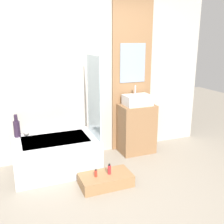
# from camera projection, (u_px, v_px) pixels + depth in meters

# --- Properties ---
(ground_plane) EXTENTS (12.00, 12.00, 0.00)m
(ground_plane) POSITION_uv_depth(u_px,v_px,m) (128.00, 203.00, 3.12)
(ground_plane) COLOR gray
(wall_tiled_back) EXTENTS (4.20, 0.06, 2.60)m
(wall_tiled_back) POSITION_uv_depth(u_px,v_px,m) (88.00, 77.00, 4.18)
(wall_tiled_back) COLOR #B7B2A8
(wall_tiled_back) RESTS_ON ground_plane
(wall_wood_accent) EXTENTS (0.71, 0.04, 2.60)m
(wall_wood_accent) POSITION_uv_depth(u_px,v_px,m) (132.00, 74.00, 4.40)
(wall_wood_accent) COLOR #8E6642
(wall_wood_accent) RESTS_ON ground_plane
(bathtub) EXTENTS (1.19, 0.79, 0.50)m
(bathtub) POSITION_uv_depth(u_px,v_px,m) (56.00, 155.00, 3.84)
(bathtub) COLOR white
(bathtub) RESTS_ON ground_plane
(glass_shower_screen) EXTENTS (0.01, 0.57, 1.18)m
(glass_shower_screen) POSITION_uv_depth(u_px,v_px,m) (94.00, 97.00, 3.73)
(glass_shower_screen) COLOR silver
(glass_shower_screen) RESTS_ON bathtub
(wooden_step_bench) EXTENTS (0.68, 0.37, 0.16)m
(wooden_step_bench) POSITION_uv_depth(u_px,v_px,m) (106.00, 180.00, 3.48)
(wooden_step_bench) COLOR #997047
(wooden_step_bench) RESTS_ON ground_plane
(vanity_cabinet) EXTENTS (0.58, 0.40, 0.83)m
(vanity_cabinet) POSITION_uv_depth(u_px,v_px,m) (137.00, 129.00, 4.45)
(vanity_cabinet) COLOR #8E6642
(vanity_cabinet) RESTS_ON ground_plane
(sink) EXTENTS (0.44, 0.31, 0.31)m
(sink) POSITION_uv_depth(u_px,v_px,m) (137.00, 100.00, 4.31)
(sink) COLOR white
(sink) RESTS_ON vanity_cabinet
(vase_tall_dark) EXTENTS (0.09, 0.09, 0.34)m
(vase_tall_dark) POSITION_uv_depth(u_px,v_px,m) (17.00, 128.00, 3.82)
(vase_tall_dark) COLOR #2D1E33
(vase_tall_dark) RESTS_ON bathtub
(vase_round_light) EXTENTS (0.09, 0.09, 0.09)m
(vase_round_light) POSITION_uv_depth(u_px,v_px,m) (26.00, 133.00, 3.89)
(vase_round_light) COLOR silver
(vase_round_light) RESTS_ON bathtub
(bottle_soap_primary) EXTENTS (0.04, 0.04, 0.10)m
(bottle_soap_primary) POSITION_uv_depth(u_px,v_px,m) (96.00, 173.00, 3.40)
(bottle_soap_primary) COLOR red
(bottle_soap_primary) RESTS_ON wooden_step_bench
(bottle_soap_secondary) EXTENTS (0.04, 0.04, 0.14)m
(bottle_soap_secondary) POSITION_uv_depth(u_px,v_px,m) (109.00, 169.00, 3.46)
(bottle_soap_secondary) COLOR red
(bottle_soap_secondary) RESTS_ON wooden_step_bench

